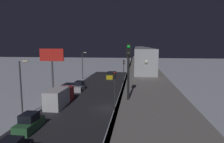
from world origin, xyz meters
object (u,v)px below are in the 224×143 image
at_px(traffic_light_near, 115,89).
at_px(traffic_light_far, 127,63).
at_px(sedan_green, 29,123).
at_px(box_truck, 59,97).
at_px(traffic_light_mid, 124,70).
at_px(sedan_silver, 79,87).
at_px(subway_train, 141,53).
at_px(traffic_light_distant, 129,59).
at_px(rail_signal, 129,62).
at_px(sedan_yellow, 110,76).
at_px(commercial_billboard, 52,59).

height_order(traffic_light_near, traffic_light_far, same).
height_order(sedan_green, box_truck, box_truck).
xyz_separation_m(sedan_green, traffic_light_mid, (-9.30, -22.05, 3.40)).
bearing_deg(traffic_light_far, sedan_silver, 65.53).
distance_m(subway_train, traffic_light_near, 28.51).
height_order(sedan_silver, traffic_light_distant, traffic_light_distant).
relative_size(rail_signal, traffic_light_far, 0.62).
bearing_deg(traffic_light_near, traffic_light_far, -90.00).
bearing_deg(traffic_light_far, traffic_light_mid, 90.00).
bearing_deg(traffic_light_mid, sedan_yellow, -71.10).
height_order(box_truck, commercial_billboard, commercial_billboard).
xyz_separation_m(subway_train, traffic_light_distant, (3.79, -26.80, -3.26)).
distance_m(sedan_green, traffic_light_mid, 24.17).
bearing_deg(sedan_silver, traffic_light_mid, -167.01).
bearing_deg(commercial_billboard, traffic_light_far, -119.76).
bearing_deg(sedan_green, traffic_light_mid, -112.87).
distance_m(subway_train, rail_signal, 38.02).
relative_size(sedan_silver, commercial_billboard, 0.50).
xyz_separation_m(sedan_yellow, traffic_light_near, (-4.70, 32.01, 3.40)).
xyz_separation_m(subway_train, commercial_billboard, (17.45, 15.38, -0.63)).
relative_size(traffic_light_far, traffic_light_distant, 1.00).
bearing_deg(sedan_yellow, sedan_green, -97.33).
distance_m(box_truck, traffic_light_mid, 16.09).
bearing_deg(rail_signal, traffic_light_mid, -85.91).
height_order(sedan_yellow, traffic_light_mid, traffic_light_mid).
height_order(sedan_green, traffic_light_mid, traffic_light_mid).
bearing_deg(sedan_silver, sedan_yellow, -106.17).
bearing_deg(traffic_light_distant, subway_train, 98.06).
bearing_deg(traffic_light_far, sedan_yellow, 44.17).
xyz_separation_m(sedan_silver, traffic_light_near, (-9.30, 16.14, 3.41)).
bearing_deg(commercial_billboard, subway_train, -138.62).
distance_m(sedan_yellow, traffic_light_mid, 14.90).
relative_size(sedan_green, commercial_billboard, 0.46).
bearing_deg(traffic_light_mid, traffic_light_near, 90.00).
xyz_separation_m(rail_signal, traffic_light_far, (2.02, -46.48, -4.21)).
bearing_deg(sedan_yellow, traffic_light_distant, 78.38).
relative_size(rail_signal, sedan_yellow, 0.96).
relative_size(sedan_silver, sedan_yellow, 1.07).
bearing_deg(traffic_light_near, sedan_green, 22.02).
xyz_separation_m(sedan_green, traffic_light_near, (-9.30, -3.76, 3.40)).
xyz_separation_m(subway_train, sedan_yellow, (8.49, -3.94, -6.66)).
bearing_deg(box_truck, traffic_light_distant, -100.92).
height_order(sedan_silver, commercial_billboard, commercial_billboard).
bearing_deg(sedan_yellow, sedan_silver, -106.17).
bearing_deg(traffic_light_near, subway_train, -97.70).
bearing_deg(traffic_light_far, commercial_billboard, 60.24).
bearing_deg(rail_signal, traffic_light_near, -78.49).
distance_m(rail_signal, sedan_silver, 29.40).
distance_m(subway_train, box_truck, 26.79).
bearing_deg(commercial_billboard, sedan_silver, -141.62).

